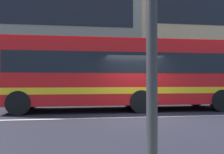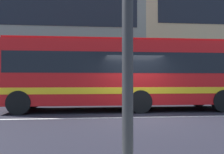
% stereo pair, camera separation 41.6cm
% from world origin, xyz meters
% --- Properties ---
extents(ground_plane, '(160.00, 160.00, 0.00)m').
position_xyz_m(ground_plane, '(0.00, 0.00, 0.00)').
color(ground_plane, black).
extents(lane_centre_line, '(60.00, 0.16, 0.01)m').
position_xyz_m(lane_centre_line, '(0.00, 0.00, 0.00)').
color(lane_centre_line, silver).
rests_on(lane_centre_line, ground_plane).
extents(hedge_row_far, '(12.96, 1.10, 0.96)m').
position_xyz_m(hedge_row_far, '(2.44, 5.89, 0.48)').
color(hedge_row_far, '#2B6E29').
rests_on(hedge_row_far, ground_plane).
extents(apartment_block_left, '(19.37, 10.97, 12.24)m').
position_xyz_m(apartment_block_left, '(-6.93, 15.83, 6.12)').
color(apartment_block_left, gray).
rests_on(apartment_block_left, ground_plane).
extents(transit_bus, '(10.86, 2.69, 3.30)m').
position_xyz_m(transit_bus, '(-0.46, 2.29, 1.82)').
color(transit_bus, red).
rests_on(transit_bus, ground_plane).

